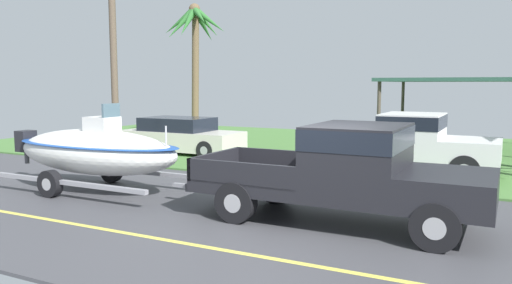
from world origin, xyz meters
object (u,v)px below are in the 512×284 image
(utility_pole, at_px, (113,38))
(carport_awning, at_px, (464,81))
(parked_sedan_near, at_px, (181,136))
(parked_pickup_background, at_px, (411,140))
(palm_tree_near_right, at_px, (194,33))
(boat_on_trailer, at_px, (95,151))
(pickup_truck_towing, at_px, (356,170))

(utility_pole, bearing_deg, carport_awning, 37.26)
(parked_sedan_near, distance_m, carport_awning, 11.41)
(parked_sedan_near, bearing_deg, utility_pole, -124.03)
(parked_pickup_background, height_order, palm_tree_near_right, palm_tree_near_right)
(boat_on_trailer, xyz_separation_m, carport_awning, (7.36, 12.60, 1.74))
(parked_pickup_background, distance_m, parked_sedan_near, 8.59)
(pickup_truck_towing, xyz_separation_m, carport_awning, (0.79, 12.60, 1.69))
(pickup_truck_towing, distance_m, parked_pickup_background, 5.87)
(boat_on_trailer, height_order, carport_awning, carport_awning)
(boat_on_trailer, xyz_separation_m, palm_tree_near_right, (-4.77, 11.51, 4.07))
(pickup_truck_towing, bearing_deg, boat_on_trailer, -180.00)
(parked_sedan_near, height_order, palm_tree_near_right, palm_tree_near_right)
(palm_tree_near_right, xyz_separation_m, utility_pole, (1.38, -7.09, -0.84))
(parked_sedan_near, relative_size, palm_tree_near_right, 0.71)
(pickup_truck_towing, height_order, carport_awning, carport_awning)
(carport_awning, height_order, utility_pole, utility_pole)
(parked_sedan_near, relative_size, carport_awning, 0.75)
(boat_on_trailer, distance_m, parked_sedan_near, 6.77)
(parked_sedan_near, bearing_deg, boat_on_trailer, -72.63)
(pickup_truck_towing, bearing_deg, parked_pickup_background, 90.35)
(boat_on_trailer, relative_size, utility_pole, 0.73)
(parked_sedan_near, height_order, carport_awning, carport_awning)
(carport_awning, bearing_deg, boat_on_trailer, -120.30)
(utility_pole, bearing_deg, palm_tree_near_right, 101.04)
(utility_pole, bearing_deg, parked_sedan_near, 55.97)
(pickup_truck_towing, height_order, parked_pickup_background, pickup_truck_towing)
(palm_tree_near_right, relative_size, utility_pole, 0.80)
(parked_pickup_background, relative_size, parked_sedan_near, 1.25)
(parked_pickup_background, relative_size, utility_pole, 0.70)
(palm_tree_near_right, height_order, utility_pole, utility_pole)
(boat_on_trailer, distance_m, parked_pickup_background, 8.79)
(boat_on_trailer, xyz_separation_m, parked_pickup_background, (6.54, 5.87, 0.01))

